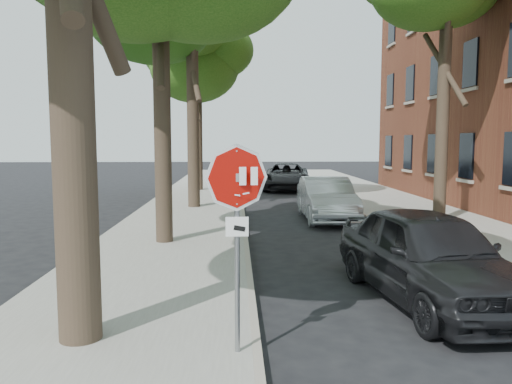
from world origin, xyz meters
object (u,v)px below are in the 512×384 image
tree_mid_b (191,6)px  tree_right (445,0)px  tree_far (197,57)px  car_a (429,255)px  car_b (326,199)px  stop_sign (237,208)px  car_d (287,177)px

tree_mid_b → tree_right: tree_mid_b is taller
tree_far → car_a: bearing=-74.3°
car_b → tree_mid_b: bearing=148.4°
car_b → stop_sign: bearing=-105.1°
tree_right → car_a: (-3.38, -7.88, -6.41)m
tree_far → car_d: 8.14m
tree_right → car_b: (-3.54, 0.94, -6.47)m
stop_sign → car_b: size_ratio=0.58×
tree_far → tree_right: same height
tree_mid_b → stop_sign: bearing=-83.1°
stop_sign → car_b: stop_sign is taller
tree_far → stop_sign: bearing=-84.5°
tree_mid_b → tree_far: 7.04m
stop_sign → tree_right: 13.23m
tree_mid_b → car_b: tree_mid_b is taller
tree_mid_b → tree_right: size_ratio=1.11×
car_b → car_d: car_d is taller
stop_sign → tree_far: 21.88m
car_a → tree_mid_b: bearing=105.6°
tree_mid_b → tree_right: 9.34m
tree_mid_b → tree_far: tree_mid_b is taller
car_d → car_a: bearing=-81.8°
stop_sign → car_b: bearing=74.2°
tree_mid_b → car_a: tree_mid_b is taller
stop_sign → tree_mid_b: tree_mid_b is taller
tree_mid_b → car_d: 11.59m
stop_sign → car_d: size_ratio=0.48×
tree_far → car_a: (5.32, -18.88, -6.41)m
stop_sign → car_a: 4.16m
tree_mid_b → car_d: bearing=59.6°
tree_far → tree_mid_b: bearing=-87.6°
tree_mid_b → car_b: bearing=-32.3°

